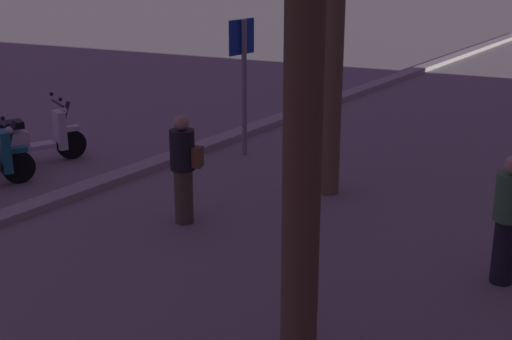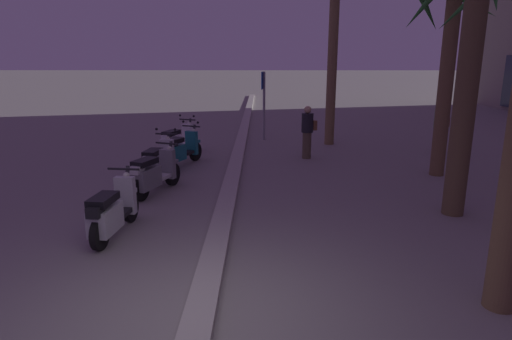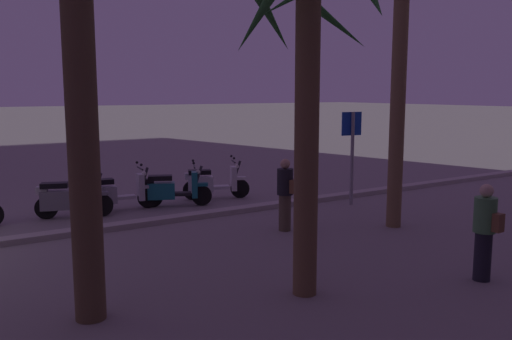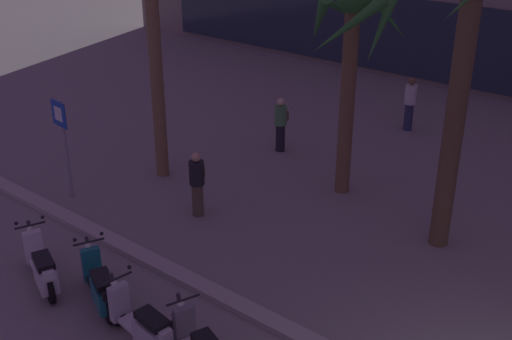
# 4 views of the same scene
# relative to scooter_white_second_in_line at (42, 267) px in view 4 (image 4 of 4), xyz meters

# --- Properties ---
(scooter_white_second_in_line) EXTENTS (1.74, 0.87, 1.17)m
(scooter_white_second_in_line) POSITION_rel_scooter_white_second_in_line_xyz_m (0.00, 0.00, 0.00)
(scooter_white_second_in_line) COLOR black
(scooter_white_second_in_line) RESTS_ON ground
(scooter_teal_mid_centre) EXTENTS (1.65, 0.89, 1.17)m
(scooter_teal_mid_centre) POSITION_rel_scooter_white_second_in_line_xyz_m (1.29, 0.31, -0.00)
(scooter_teal_mid_centre) COLOR black
(scooter_teal_mid_centre) RESTS_ON ground
(scooter_silver_tail_end) EXTENTS (1.86, 0.61, 1.17)m
(scooter_silver_tail_end) POSITION_rel_scooter_white_second_in_line_xyz_m (2.70, 0.04, -0.00)
(scooter_silver_tail_end) COLOR black
(scooter_silver_tail_end) RESTS_ON ground
(crossing_sign) EXTENTS (0.60, 0.15, 2.40)m
(crossing_sign) POSITION_rel_scooter_white_second_in_line_xyz_m (-2.73, 2.59, 1.06)
(crossing_sign) COLOR #939399
(crossing_sign) RESTS_ON ground
(palm_tree_near_sign) EXTENTS (2.63, 2.53, 6.49)m
(palm_tree_near_sign) POSITION_rel_scooter_white_second_in_line_xyz_m (5.01, 6.15, 4.39)
(palm_tree_near_sign) COLOR brown
(palm_tree_near_sign) RESTS_ON ground
(palm_tree_far_corner) EXTENTS (2.45, 2.45, 5.03)m
(palm_tree_far_corner) POSITION_rel_scooter_white_second_in_line_xyz_m (2.14, 6.95, 3.27)
(palm_tree_far_corner) COLOR brown
(palm_tree_far_corner) RESTS_ON ground
(pedestrian_strolling_near_curb) EXTENTS (0.34, 0.46, 1.53)m
(pedestrian_strolling_near_curb) POSITION_rel_scooter_white_second_in_line_xyz_m (0.27, 3.85, 0.36)
(pedestrian_strolling_near_curb) COLOR brown
(pedestrian_strolling_near_curb) RESTS_ON ground
(pedestrian_by_palm_tree) EXTENTS (0.34, 0.45, 1.53)m
(pedestrian_by_palm_tree) POSITION_rel_scooter_white_second_in_line_xyz_m (-0.55, 7.98, 0.36)
(pedestrian_by_palm_tree) COLOR black
(pedestrian_by_palm_tree) RESTS_ON ground
(pedestrian_window_shopping) EXTENTS (0.34, 0.34, 1.63)m
(pedestrian_window_shopping) POSITION_rel_scooter_white_second_in_line_xyz_m (1.46, 11.68, 0.41)
(pedestrian_window_shopping) COLOR #2D3351
(pedestrian_window_shopping) RESTS_ON ground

